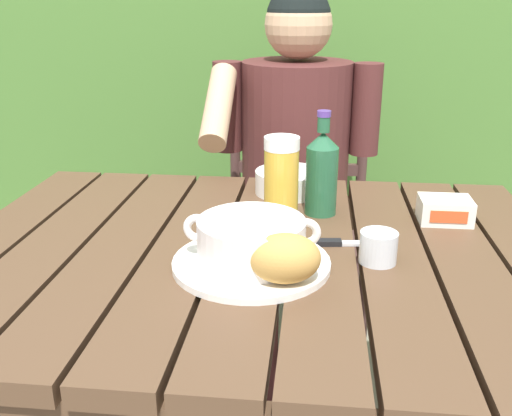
% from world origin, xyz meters
% --- Properties ---
extents(dining_table, '(1.14, 0.86, 0.78)m').
position_xyz_m(dining_table, '(0.00, 0.00, 0.67)').
color(dining_table, brown).
rests_on(dining_table, ground_plane).
extents(hedge_backdrop, '(3.60, 0.93, 2.43)m').
position_xyz_m(hedge_backdrop, '(0.12, 1.60, 1.04)').
color(hedge_backdrop, '#4B7932').
rests_on(hedge_backdrop, ground_plane).
extents(chair_near_diner, '(0.49, 0.42, 0.96)m').
position_xyz_m(chair_near_diner, '(0.05, 0.86, 0.49)').
color(chair_near_diner, '#492F2C').
rests_on(chair_near_diner, ground_plane).
extents(person_eating, '(0.48, 0.47, 1.25)m').
position_xyz_m(person_eating, '(0.05, 0.67, 0.73)').
color(person_eating, '#502524').
rests_on(person_eating, ground_plane).
extents(serving_plate, '(0.27, 0.27, 0.01)m').
position_xyz_m(serving_plate, '(0.01, -0.08, 0.79)').
color(serving_plate, white).
rests_on(serving_plate, dining_table).
extents(soup_bowl, '(0.23, 0.18, 0.08)m').
position_xyz_m(soup_bowl, '(0.01, -0.08, 0.83)').
color(soup_bowl, white).
rests_on(soup_bowl, serving_plate).
extents(bread_roll, '(0.13, 0.10, 0.08)m').
position_xyz_m(bread_roll, '(0.07, -0.15, 0.83)').
color(bread_roll, '#C19145').
rests_on(bread_roll, serving_plate).
extents(beer_glass, '(0.07, 0.07, 0.18)m').
position_xyz_m(beer_glass, '(0.04, 0.13, 0.87)').
color(beer_glass, gold).
rests_on(beer_glass, dining_table).
extents(beer_bottle, '(0.07, 0.07, 0.22)m').
position_xyz_m(beer_bottle, '(0.12, 0.19, 0.87)').
color(beer_bottle, '#245C3A').
rests_on(beer_bottle, dining_table).
extents(water_glass_small, '(0.07, 0.07, 0.06)m').
position_xyz_m(water_glass_small, '(0.22, -0.04, 0.81)').
color(water_glass_small, silver).
rests_on(water_glass_small, dining_table).
extents(butter_tub, '(0.10, 0.08, 0.05)m').
position_xyz_m(butter_tub, '(0.38, 0.17, 0.80)').
color(butter_tub, white).
rests_on(butter_tub, dining_table).
extents(table_knife, '(0.16, 0.04, 0.01)m').
position_xyz_m(table_knife, '(0.16, 0.03, 0.78)').
color(table_knife, silver).
rests_on(table_knife, dining_table).
extents(diner_bowl, '(0.16, 0.16, 0.05)m').
position_xyz_m(diner_bowl, '(0.05, 0.32, 0.81)').
color(diner_bowl, white).
rests_on(diner_bowl, dining_table).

